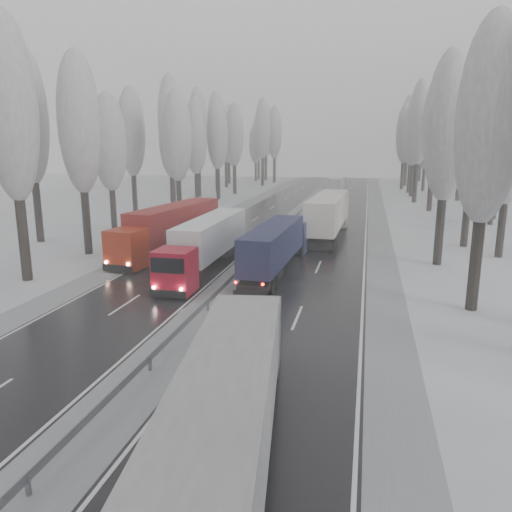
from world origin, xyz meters
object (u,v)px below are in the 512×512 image
at_px(truck_cream_box, 329,213).
at_px(truck_red_white, 207,241).
at_px(truck_blue_box, 277,244).
at_px(box_truck_distant, 338,185).
at_px(truck_red_red, 170,226).
at_px(truck_grey_tarp, 232,398).

height_order(truck_cream_box, truck_red_white, truck_cream_box).
xyz_separation_m(truck_blue_box, box_truck_distant, (0.67, 63.47, -0.63)).
bearing_deg(truck_red_white, truck_cream_box, 62.24).
bearing_deg(box_truck_distant, truck_cream_box, -82.01).
bearing_deg(truck_red_red, truck_red_white, -37.91).
distance_m(box_truck_distant, truck_red_red, 59.82).
xyz_separation_m(truck_blue_box, truck_red_white, (-5.33, -0.45, 0.10)).
distance_m(truck_cream_box, truck_red_white, 17.32).
xyz_separation_m(truck_grey_tarp, box_truck_distant, (-2.19, 86.76, -0.71)).
height_order(truck_grey_tarp, truck_blue_box, truck_grey_tarp).
bearing_deg(box_truck_distant, truck_grey_tarp, -83.00).
distance_m(truck_blue_box, truck_red_red, 11.49).
relative_size(box_truck_distant, truck_red_white, 0.55).
distance_m(truck_blue_box, box_truck_distant, 63.47).
relative_size(truck_cream_box, box_truck_distant, 2.13).
distance_m(truck_blue_box, truck_red_white, 5.35).
bearing_deg(truck_cream_box, truck_blue_box, -98.37).
height_order(truck_grey_tarp, box_truck_distant, truck_grey_tarp).
relative_size(truck_grey_tarp, truck_blue_box, 1.04).
relative_size(truck_cream_box, truck_red_white, 1.16).
bearing_deg(truck_red_red, truck_blue_box, -17.07).
xyz_separation_m(truck_blue_box, truck_red_red, (-10.48, 4.70, 0.25)).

